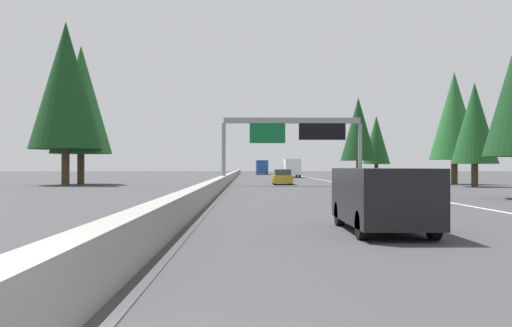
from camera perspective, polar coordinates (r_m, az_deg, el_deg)
The scene contains 16 objects.
ground_plane at distance 64.66m, azimuth -2.47°, elevation -1.83°, with size 320.00×320.00×0.00m, color #38383A.
median_barrier at distance 84.65m, azimuth -2.30°, elevation -1.16°, with size 180.00×0.56×0.90m, color gray.
shoulder_stripe_right at distance 75.27m, azimuth 6.54°, elevation -1.61°, with size 160.00×0.16×0.01m, color silver.
shoulder_stripe_median at distance 74.65m, azimuth -2.07°, elevation -1.62°, with size 160.00×0.16×0.01m, color silver.
sign_gantry_overhead at distance 54.04m, azimuth 3.64°, elevation 3.05°, with size 0.50×12.68×6.14m.
minivan_far_left at distance 16.24m, azimuth 11.90°, elevation -3.06°, with size 5.00×1.95×1.69m.
sedan_distant_a at distance 28.42m, azimuth 13.48°, elevation -2.41°, with size 4.40×1.80×1.47m.
sedan_far_center at distance 57.67m, azimuth 2.52°, elevation -1.34°, with size 4.40×1.80×1.47m.
box_truck_mid_center at distance 95.95m, azimuth 3.40°, elevation -0.37°, with size 8.50×2.40×2.95m.
bus_mid_left at distance 133.19m, azimuth 0.55°, elevation -0.30°, with size 11.50×2.55×3.10m.
conifer_right_near at distance 54.67m, azimuth 20.10°, elevation 3.62°, with size 3.95×3.95×8.98m.
conifer_right_mid at distance 62.06m, azimuth 18.36°, elevation 4.33°, with size 4.87×4.87×11.06m.
conifer_right_far at distance 95.16m, azimuth 11.39°, elevation 2.20°, with size 4.25×4.25×9.67m.
conifer_right_distant at distance 89.67m, azimuth 9.72°, elevation 3.25°, with size 5.26×5.26×11.96m.
conifer_left_near at distance 58.86m, azimuth -17.68°, elevation 7.09°, with size 6.72×6.72×15.27m.
conifer_left_mid at distance 61.42m, azimuth -16.33°, elevation 5.85°, with size 6.00×6.00×13.64m.
Camera 1 is at (-4.61, -1.76, 1.74)m, focal length 42.00 mm.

